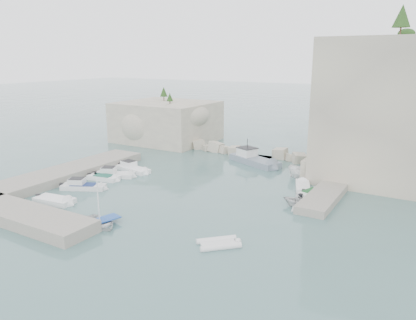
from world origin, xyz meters
The scene contains 21 objects.
ground centered at (0.00, 0.00, 0.00)m, with size 400.00×400.00×0.00m, color #4A6F6E.
cliff_terrace centered at (13.00, 18.00, 1.25)m, with size 8.00×10.00×2.50m, color beige.
outcrop_west centered at (-20.00, 25.00, 3.50)m, with size 16.00×14.00×7.00m, color beige.
quay_west centered at (-17.00, -1.00, 0.55)m, with size 5.00×24.00×1.10m, color #9E9689.
quay_south centered at (-10.00, -12.50, 0.55)m, with size 18.00×4.00×1.10m, color #9E9689.
ledge_east centered at (13.50, 10.00, 0.40)m, with size 3.00×16.00×0.80m, color #9E9689.
breakwater centered at (-1.00, 22.00, 0.70)m, with size 28.00×3.00×1.40m, color beige.
motorboat_a centered at (-11.60, 5.83, 0.00)m, with size 5.91×1.76×1.40m, color white, non-canonical shape.
motorboat_b centered at (-11.81, 2.57, 0.00)m, with size 5.47×1.79×1.40m, color silver, non-canonical shape.
motorboat_c centered at (-12.09, 0.91, 0.00)m, with size 4.39×1.59×0.70m, color white, non-canonical shape.
motorboat_d centered at (-11.40, -2.96, 0.00)m, with size 5.54×1.65×1.40m, color silver, non-canonical shape.
motorboat_e centered at (-10.55, -7.73, 0.00)m, with size 4.71×1.93×0.70m, color white, non-canonical shape.
rowboat centered at (-2.10, -9.65, 0.00)m, with size 2.94×4.12×0.85m, color white.
inflatable_dinghy centered at (9.08, -7.62, 0.00)m, with size 3.69×1.79×0.44m, color silver, non-canonical shape.
tender_east_a centered at (11.78, 3.99, 0.00)m, with size 2.86×3.32×1.75m, color silver.
tender_east_b centered at (11.91, 8.28, 0.00)m, with size 4.14×1.41×0.70m, color silver, non-canonical shape.
tender_east_c centered at (10.32, 10.15, 0.00)m, with size 4.76×1.54×0.70m, color white, non-canonical shape.
tender_east_d centered at (9.57, 14.27, 0.00)m, with size 1.84×4.89×1.89m, color white.
work_boat centered at (0.78, 17.75, 0.00)m, with size 9.16×2.71×2.20m, color slate, non-canonical shape.
rowboat_mast centered at (-2.10, -9.65, 2.53)m, with size 0.10×0.10×4.20m, color white.
vegetation centered at (17.83, 24.40, 17.93)m, with size 53.48×13.88×13.40m.
Camera 1 is at (23.69, -33.93, 14.76)m, focal length 35.00 mm.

